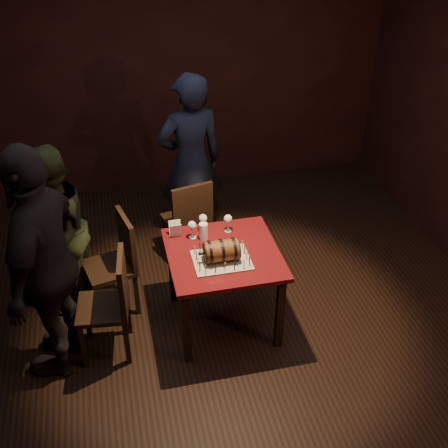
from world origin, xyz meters
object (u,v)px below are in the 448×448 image
object	(u,v)px
pub_table	(223,263)
wine_glass_right	(228,220)
person_back	(191,162)
chair_left_front	(112,300)
person_left_rear	(55,232)
wine_glass_left	(192,226)
person_left_front	(46,264)
chair_back	(189,218)
pint_of_ale	(204,232)
wine_glass_mid	(203,219)
barrel_cake	(222,251)
chair_left_rear	(117,259)

from	to	relation	value
pub_table	wine_glass_right	size ratio (longest dim) A/B	5.59
wine_glass_right	person_back	world-z (taller)	person_back
chair_left_front	person_left_rear	size ratio (longest dim) A/B	0.60
wine_glass_left	person_left_front	bearing A→B (deg)	-161.29
chair_back	wine_glass_right	bearing A→B (deg)	-68.88
chair_back	person_left_front	size ratio (longest dim) A/B	0.48
wine_glass_right	chair_left_front	xyz separation A→B (m)	(-1.03, -0.41, -0.35)
pub_table	pint_of_ale	xyz separation A→B (m)	(-0.12, 0.22, 0.18)
person_back	wine_glass_right	bearing A→B (deg)	89.26
wine_glass_mid	person_back	bearing A→B (deg)	85.98
pub_table	chair_left_front	distance (m)	0.94
wine_glass_right	person_left_rear	xyz separation A→B (m)	(-1.44, 0.28, -0.10)
wine_glass_left	person_left_rear	world-z (taller)	person_left_rear
pint_of_ale	person_back	size ratio (longest dim) A/B	0.08
wine_glass_left	wine_glass_right	xyz separation A→B (m)	(0.31, 0.03, 0.00)
pint_of_ale	barrel_cake	bearing A→B (deg)	-76.37
pub_table	person_left_front	xyz separation A→B (m)	(-1.35, -0.13, 0.32)
pint_of_ale	chair_left_rear	distance (m)	0.81
chair_back	chair_left_rear	bearing A→B (deg)	-145.50
person_left_rear	person_left_front	xyz separation A→B (m)	(-0.02, -0.70, 0.19)
pint_of_ale	chair_left_front	world-z (taller)	chair_left_front
pub_table	person_back	distance (m)	1.34
wine_glass_mid	chair_left_rear	xyz separation A→B (m)	(-0.75, 0.07, -0.34)
wine_glass_left	person_back	size ratio (longest dim) A/B	0.09
pub_table	wine_glass_left	xyz separation A→B (m)	(-0.21, 0.26, 0.23)
wine_glass_mid	chair_back	size ratio (longest dim) A/B	0.17
wine_glass_right	pub_table	bearing A→B (deg)	-110.30
chair_left_rear	chair_left_front	xyz separation A→B (m)	(-0.08, -0.53, 0.00)
wine_glass_left	wine_glass_right	bearing A→B (deg)	5.10
chair_back	chair_left_rear	size ratio (longest dim) A/B	1.00
pub_table	wine_glass_left	world-z (taller)	wine_glass_left
pub_table	wine_glass_mid	world-z (taller)	wine_glass_mid
chair_back	barrel_cake	bearing A→B (deg)	-84.80
pub_table	chair_left_front	bearing A→B (deg)	-172.68
wine_glass_right	person_back	xyz separation A→B (m)	(-0.14, 1.02, 0.04)
wine_glass_mid	chair_back	xyz separation A→B (m)	(-0.03, 0.56, -0.34)
barrel_cake	chair_left_rear	distance (m)	1.01
person_back	person_left_front	world-z (taller)	person_left_front
pint_of_ale	chair_left_front	distance (m)	0.92
pint_of_ale	chair_left_rear	world-z (taller)	chair_left_rear
wine_glass_left	person_left_front	distance (m)	1.21
wine_glass_mid	person_left_front	size ratio (longest dim) A/B	0.08
chair_back	person_back	bearing A→B (deg)	76.14
chair_left_rear	person_left_front	size ratio (longest dim) A/B	0.48
person_left_rear	person_left_front	world-z (taller)	person_left_front
person_left_front	barrel_cake	bearing A→B (deg)	109.97
barrel_cake	wine_glass_mid	size ratio (longest dim) A/B	2.03
pub_table	person_left_rear	size ratio (longest dim) A/B	0.59
person_back	person_left_rear	world-z (taller)	person_back
chair_left_front	chair_left_rear	bearing A→B (deg)	81.70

